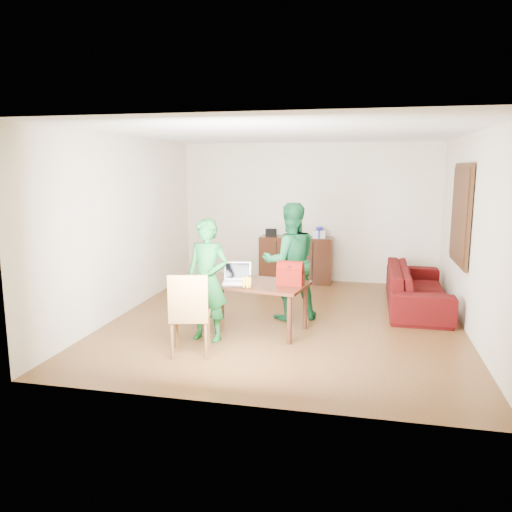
% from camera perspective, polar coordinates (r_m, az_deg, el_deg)
% --- Properties ---
extents(room, '(5.20, 5.70, 2.90)m').
position_cam_1_polar(room, '(7.30, 3.79, 2.84)').
color(room, '#462911').
rests_on(room, ground).
extents(table, '(1.58, 1.08, 0.68)m').
position_cam_1_polar(table, '(6.83, -0.36, -3.67)').
color(table, black).
rests_on(table, ground).
extents(chair, '(0.55, 0.53, 1.02)m').
position_cam_1_polar(chair, '(6.10, -7.48, -8.44)').
color(chair, brown).
rests_on(chair, ground).
extents(person_near, '(0.64, 0.47, 1.59)m').
position_cam_1_polar(person_near, '(6.46, -5.58, -2.74)').
color(person_near, '#135620').
rests_on(person_near, ground).
extents(person_far, '(1.02, 0.92, 1.73)m').
position_cam_1_polar(person_far, '(7.35, 3.92, -0.62)').
color(person_far, '#12522B').
rests_on(person_far, ground).
extents(laptop, '(0.41, 0.32, 0.26)m').
position_cam_1_polar(laptop, '(6.78, -2.21, -2.69)').
color(laptop, white).
rests_on(laptop, table).
extents(bananas, '(0.17, 0.11, 0.06)m').
position_cam_1_polar(bananas, '(6.48, -1.04, -3.43)').
color(bananas, gold).
rests_on(bananas, table).
extents(bottle, '(0.07, 0.07, 0.16)m').
position_cam_1_polar(bottle, '(6.48, -0.75, -2.94)').
color(bottle, maroon).
rests_on(bottle, table).
extents(red_bag, '(0.36, 0.22, 0.25)m').
position_cam_1_polar(red_bag, '(6.66, 3.95, -2.23)').
color(red_bag, '#680C06').
rests_on(red_bag, table).
extents(sofa, '(0.93, 2.30, 0.67)m').
position_cam_1_polar(sofa, '(8.41, 17.94, -3.42)').
color(sofa, '#3E080D').
rests_on(sofa, ground).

